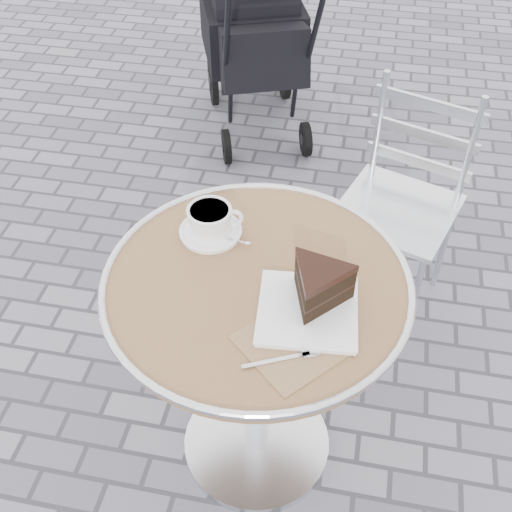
% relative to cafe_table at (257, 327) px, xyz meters
% --- Properties ---
extents(ground, '(80.00, 80.00, 0.00)m').
position_rel_cafe_table_xyz_m(ground, '(0.00, 0.00, -0.57)').
color(ground, slate).
rests_on(ground, ground).
extents(cafe_table, '(0.72, 0.72, 0.74)m').
position_rel_cafe_table_xyz_m(cafe_table, '(0.00, 0.00, 0.00)').
color(cafe_table, silver).
rests_on(cafe_table, ground).
extents(cappuccino_set, '(0.18, 0.15, 0.08)m').
position_rel_cafe_table_xyz_m(cappuccino_set, '(-0.14, 0.14, 0.20)').
color(cappuccino_set, white).
rests_on(cappuccino_set, cafe_table).
extents(cake_plate_set, '(0.28, 0.36, 0.11)m').
position_rel_cafe_table_xyz_m(cake_plate_set, '(0.14, -0.05, 0.22)').
color(cake_plate_set, '#8E684E').
rests_on(cake_plate_set, cafe_table).
extents(bistro_chair, '(0.46, 0.46, 0.81)m').
position_rel_cafe_table_xyz_m(bistro_chair, '(0.36, 0.78, -0.07)').
color(bistro_chair, silver).
rests_on(bistro_chair, ground).
extents(baby_stroller, '(0.68, 0.97, 0.92)m').
position_rel_cafe_table_xyz_m(baby_stroller, '(-0.36, 1.79, -0.15)').
color(baby_stroller, black).
rests_on(baby_stroller, ground).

